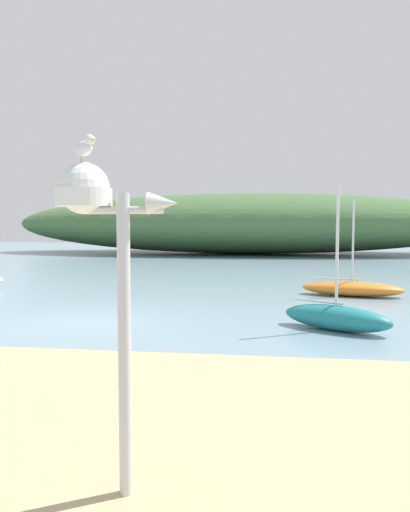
{
  "coord_description": "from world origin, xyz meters",
  "views": [
    {
      "loc": [
        4.99,
        -12.37,
        2.69
      ],
      "look_at": [
        2.45,
        6.52,
        1.46
      ],
      "focal_mm": 32.8,
      "sensor_mm": 36.0,
      "label": 1
    }
  ],
  "objects_px": {
    "seagull_on_radar": "(84,147)",
    "sailboat_inner_mooring": "(352,288)",
    "mast_structure": "(97,223)",
    "sailboat_east_reach": "(336,317)"
  },
  "relations": [
    {
      "from": "seagull_on_radar",
      "to": "mast_structure",
      "type": "bearing_deg",
      "value": 5.01
    },
    {
      "from": "seagull_on_radar",
      "to": "sailboat_inner_mooring",
      "type": "xyz_separation_m",
      "value": [
        4.87,
        14.35,
        -3.1
      ]
    },
    {
      "from": "mast_structure",
      "to": "sailboat_east_reach",
      "type": "relative_size",
      "value": 0.82
    },
    {
      "from": "sailboat_inner_mooring",
      "to": "sailboat_east_reach",
      "type": "relative_size",
      "value": 1.05
    },
    {
      "from": "sailboat_inner_mooring",
      "to": "mast_structure",
      "type": "bearing_deg",
      "value": -108.4
    },
    {
      "from": "mast_structure",
      "to": "sailboat_east_reach",
      "type": "height_order",
      "value": "sailboat_east_reach"
    },
    {
      "from": "seagull_on_radar",
      "to": "sailboat_east_reach",
      "type": "bearing_deg",
      "value": 67.44
    },
    {
      "from": "mast_structure",
      "to": "sailboat_east_reach",
      "type": "bearing_deg",
      "value": 68.06
    },
    {
      "from": "seagull_on_radar",
      "to": "sailboat_inner_mooring",
      "type": "relative_size",
      "value": 0.08
    },
    {
      "from": "mast_structure",
      "to": "sailboat_inner_mooring",
      "type": "relative_size",
      "value": 0.78
    }
  ]
}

